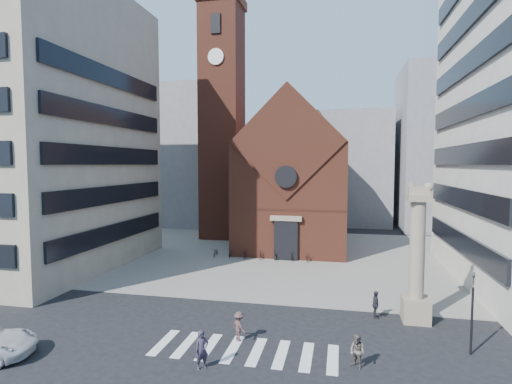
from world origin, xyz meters
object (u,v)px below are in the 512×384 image
at_px(traffic_light, 472,311).
at_px(pedestrian_1, 357,352).
at_px(scooter_0, 216,252).
at_px(lion_column, 417,266).
at_px(pedestrian_2, 376,305).
at_px(pedestrian_0, 202,350).

height_order(traffic_light, pedestrian_1, traffic_light).
distance_m(traffic_light, scooter_0, 26.52).
relative_size(lion_column, scooter_0, 5.45).
bearing_deg(pedestrian_1, pedestrian_2, 119.82).
bearing_deg(traffic_light, pedestrian_2, 137.58).
relative_size(traffic_light, pedestrian_1, 2.61).
xyz_separation_m(lion_column, pedestrian_1, (-3.76, -6.65, -2.63)).
distance_m(lion_column, pedestrian_0, 13.97).
xyz_separation_m(lion_column, pedestrian_2, (-2.39, 0.00, -2.59)).
distance_m(lion_column, pedestrian_2, 3.52).
bearing_deg(pedestrian_2, pedestrian_0, 130.06).
height_order(lion_column, pedestrian_1, lion_column).
relative_size(pedestrian_0, scooter_0, 1.16).
height_order(pedestrian_1, pedestrian_2, pedestrian_2).
xyz_separation_m(pedestrian_1, pedestrian_2, (1.38, 6.65, 0.05)).
height_order(lion_column, pedestrian_2, lion_column).
bearing_deg(lion_column, pedestrian_1, -119.50).
distance_m(pedestrian_1, pedestrian_2, 6.79).
height_order(pedestrian_0, scooter_0, pedestrian_0).
xyz_separation_m(traffic_light, scooter_0, (-19.44, 17.95, -1.82)).
height_order(pedestrian_1, scooter_0, pedestrian_1).
height_order(pedestrian_0, pedestrian_2, pedestrian_0).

